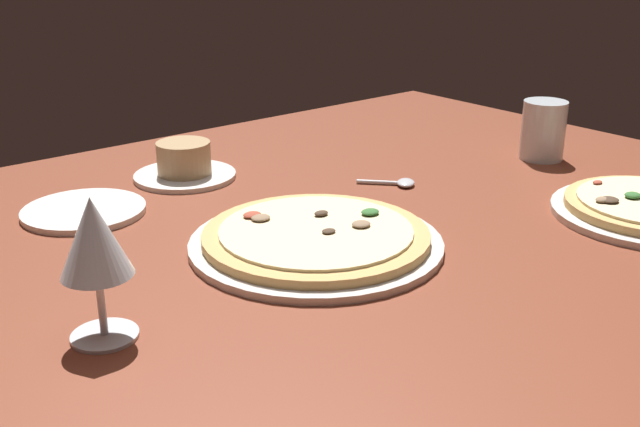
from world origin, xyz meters
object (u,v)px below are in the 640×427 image
pizza_main (316,239)px  spoon (399,183)px  ramekin_on_saucer (184,164)px  wine_glass_far (94,242)px  water_glass (543,133)px  side_plate (84,211)px

pizza_main → spoon: (26.02, 10.83, -0.73)cm
ramekin_on_saucer → spoon: bearing=-45.8°
pizza_main → spoon: bearing=22.6°
pizza_main → wine_glass_far: bearing=-172.3°
wine_glass_far → water_glass: (86.91, 9.66, -5.80)cm
side_plate → ramekin_on_saucer: bearing=14.8°
side_plate → spoon: bearing=-24.3°
pizza_main → ramekin_on_saucer: ramekin_on_saucer is taller
pizza_main → ramekin_on_saucer: 35.95cm
wine_glass_far → side_plate: size_ratio=0.86×
water_glass → spoon: 30.73cm
ramekin_on_saucer → spoon: ramekin_on_saucer is taller
water_glass → ramekin_on_saucer: bearing=150.8°
pizza_main → water_glass: (55.99, 5.48, 3.47)cm
ramekin_on_saucer → wine_glass_far: 52.25cm
wine_glass_far → side_plate: (12.94, 34.91, -10.01)cm
ramekin_on_saucer → water_glass: 62.34cm
pizza_main → wine_glass_far: (-30.92, -4.19, 9.27)cm
spoon → pizza_main: bearing=-157.4°
side_plate → spoon: 48.28cm
spoon → ramekin_on_saucer: bearing=134.2°
ramekin_on_saucer → water_glass: (54.37, -30.41, 2.30)cm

